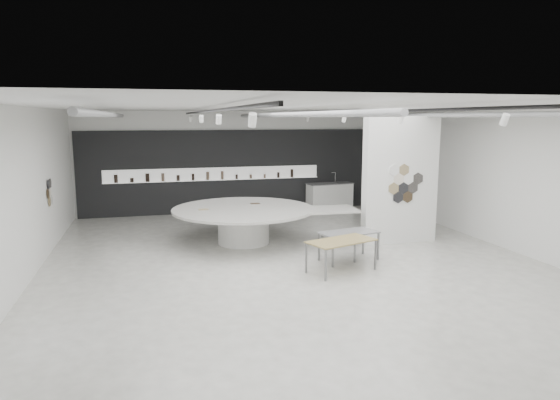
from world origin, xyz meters
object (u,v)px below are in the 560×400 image
object	(u,v)px
sample_table_wood	(341,243)
sample_table_stone	(349,234)
partition_column	(400,180)
display_island	(247,220)
kitchen_counter	(330,196)

from	to	relation	value
sample_table_wood	sample_table_stone	xyz separation A→B (m)	(0.52, 0.80, -0.02)
partition_column	sample_table_wood	world-z (taller)	partition_column
partition_column	display_island	distance (m)	4.51
display_island	partition_column	bearing A→B (deg)	-10.52
sample_table_wood	sample_table_stone	bearing A→B (deg)	56.93
sample_table_wood	kitchen_counter	distance (m)	8.15
display_island	kitchen_counter	xyz separation A→B (m)	(4.21, 4.54, -0.15)
partition_column	sample_table_stone	world-z (taller)	partition_column
display_island	sample_table_stone	distance (m)	3.21
display_island	sample_table_stone	bearing A→B (deg)	-45.34
display_island	kitchen_counter	bearing A→B (deg)	50.00
sample_table_wood	sample_table_stone	size ratio (longest dim) A/B	1.14
sample_table_wood	partition_column	bearing A→B (deg)	39.67
display_island	kitchen_counter	size ratio (longest dim) A/B	2.78
partition_column	display_island	world-z (taller)	partition_column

